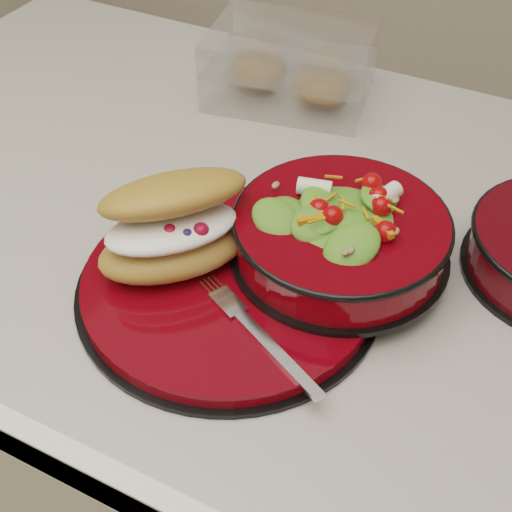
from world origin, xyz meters
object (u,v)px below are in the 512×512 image
at_px(fork, 261,337).
at_px(pastry_box, 290,67).
at_px(dinner_plate, 230,284).
at_px(island_counter, 265,428).
at_px(salad_bowl, 341,229).
at_px(croissant, 175,227).

xyz_separation_m(fork, pastry_box, (-0.17, 0.43, 0.02)).
bearing_deg(fork, pastry_box, 48.61).
xyz_separation_m(dinner_plate, fork, (0.06, -0.06, 0.01)).
bearing_deg(island_counter, fork, -65.40).
relative_size(dinner_plate, fork, 2.10).
distance_m(island_counter, salad_bowl, 0.52).
xyz_separation_m(dinner_plate, pastry_box, (-0.11, 0.38, 0.03)).
height_order(dinner_plate, salad_bowl, salad_bowl).
xyz_separation_m(island_counter, pastry_box, (-0.09, 0.24, 0.49)).
xyz_separation_m(island_counter, dinner_plate, (0.02, -0.14, 0.46)).
bearing_deg(pastry_box, salad_bowl, -67.31).
distance_m(island_counter, croissant, 0.53).
bearing_deg(fork, croissant, 92.73).
distance_m(island_counter, dinner_plate, 0.48).
bearing_deg(croissant, pastry_box, 50.24).
height_order(croissant, pastry_box, croissant).
xyz_separation_m(salad_bowl, pastry_box, (-0.19, 0.29, -0.01)).
bearing_deg(fork, dinner_plate, 75.46).
distance_m(dinner_plate, salad_bowl, 0.12).
height_order(salad_bowl, pastry_box, salad_bowl).
bearing_deg(croissant, island_counter, 28.79).
bearing_deg(island_counter, dinner_plate, -79.91).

